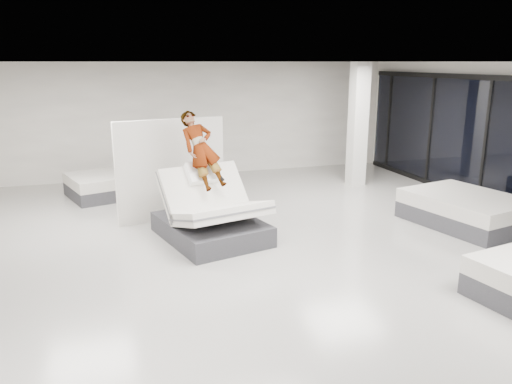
# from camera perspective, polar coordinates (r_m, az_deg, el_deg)

# --- Properties ---
(room) EXTENTS (14.00, 14.04, 3.20)m
(room) POSITION_cam_1_polar(r_m,az_deg,el_deg) (7.71, 1.53, 2.69)
(room) COLOR #A3A09A
(room) RESTS_ON ground
(hero_bed) EXTENTS (2.03, 2.41, 1.41)m
(hero_bed) POSITION_cam_1_polar(r_m,az_deg,el_deg) (9.23, -5.12, -2.89)
(hero_bed) COLOR #393A3F
(hero_bed) RESTS_ON floor
(person) EXTENTS (0.93, 1.64, 1.12)m
(person) POSITION_cam_1_polar(r_m,az_deg,el_deg) (9.31, -6.18, 2.87)
(person) COLOR slate
(person) RESTS_ON hero_bed
(remote) EXTENTS (0.08, 0.15, 0.08)m
(remote) POSITION_cam_1_polar(r_m,az_deg,el_deg) (9.13, -3.96, 1.58)
(remote) COLOR black
(remote) RESTS_ON person
(divider_panel) EXTENTS (2.28, 0.52, 2.09)m
(divider_panel) POSITION_cam_1_polar(r_m,az_deg,el_deg) (10.41, -9.64, 2.51)
(divider_panel) COLOR white
(divider_panel) RESTS_ON floor
(flat_bed_right_far) EXTENTS (2.11, 2.54, 0.62)m
(flat_bed_right_far) POSITION_cam_1_polar(r_m,az_deg,el_deg) (10.92, 22.92, -1.88)
(flat_bed_right_far) COLOR #393A3F
(flat_bed_right_far) RESTS_ON floor
(flat_bed_left_far) EXTENTS (2.40, 2.06, 0.56)m
(flat_bed_left_far) POSITION_cam_1_polar(r_m,az_deg,el_deg) (12.78, -15.93, 0.90)
(flat_bed_left_far) COLOR #393A3F
(flat_bed_left_far) RESTS_ON floor
(column) EXTENTS (0.40, 0.40, 3.20)m
(column) POSITION_cam_1_polar(r_m,az_deg,el_deg) (13.40, 11.56, 7.53)
(column) COLOR silver
(column) RESTS_ON floor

